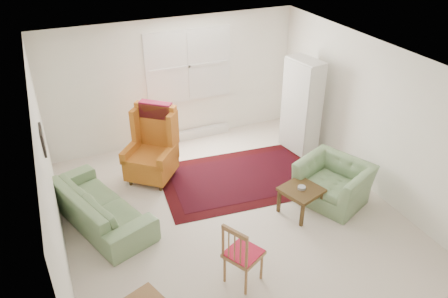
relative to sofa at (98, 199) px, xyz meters
name	(u,v)px	position (x,y,z in m)	size (l,w,h in m)	color
room	(228,139)	(1.94, -0.47, 0.84)	(5.04, 5.54, 2.51)	beige
rug	(241,178)	(2.51, 0.19, -0.40)	(2.81, 1.81, 0.03)	black
sofa	(98,199)	(0.00, 0.00, 0.00)	(2.06, 0.80, 0.83)	#6D8D5E
armchair	(334,179)	(3.61, -0.97, 0.00)	(1.06, 0.93, 0.83)	#6D8D5E
wingback_chair	(150,146)	(1.05, 0.82, 0.26)	(0.78, 0.82, 1.35)	#B7641C
coffee_table	(300,200)	(2.95, -1.05, -0.18)	(0.56, 0.56, 0.46)	#4A3216
stool	(163,165)	(1.27, 0.87, -0.21)	(0.30, 0.30, 0.41)	white
cabinet	(302,106)	(4.01, 0.72, 0.51)	(0.39, 0.74, 1.85)	white
desk_chair	(244,252)	(1.51, -1.98, 0.07)	(0.42, 0.42, 0.96)	olive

